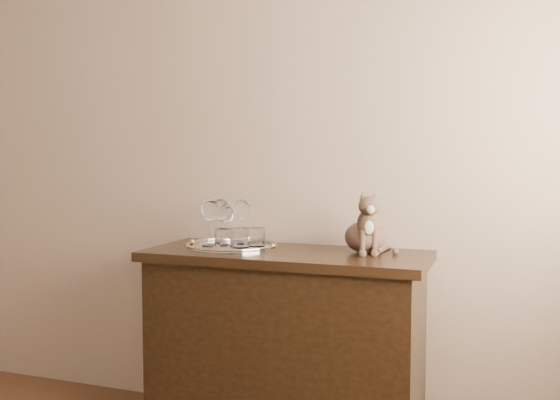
% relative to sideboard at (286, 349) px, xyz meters
% --- Properties ---
extents(wall_back, '(4.00, 0.10, 2.70)m').
position_rel_sideboard_xyz_m(wall_back, '(-0.60, 0.31, 0.93)').
color(wall_back, '#BDA78E').
rests_on(wall_back, ground).
extents(sideboard, '(1.20, 0.50, 0.85)m').
position_rel_sideboard_xyz_m(sideboard, '(0.00, 0.00, 0.00)').
color(sideboard, black).
rests_on(sideboard, ground).
extents(tray, '(0.40, 0.40, 0.01)m').
position_rel_sideboard_xyz_m(tray, '(-0.26, 0.02, 0.43)').
color(tray, silver).
rests_on(tray, sideboard).
extents(wine_glass_a, '(0.08, 0.08, 0.20)m').
position_rel_sideboard_xyz_m(wine_glass_a, '(-0.33, 0.05, 0.54)').
color(wine_glass_a, white).
rests_on(wine_glass_a, tray).
extents(wine_glass_b, '(0.07, 0.07, 0.20)m').
position_rel_sideboard_xyz_m(wine_glass_b, '(-0.26, 0.13, 0.53)').
color(wine_glass_b, white).
rests_on(wine_glass_b, tray).
extents(wine_glass_c, '(0.08, 0.08, 0.21)m').
position_rel_sideboard_xyz_m(wine_glass_c, '(-0.35, -0.02, 0.54)').
color(wine_glass_c, white).
rests_on(wine_glass_c, tray).
extents(wine_glass_d, '(0.07, 0.07, 0.18)m').
position_rel_sideboard_xyz_m(wine_glass_d, '(-0.30, 0.05, 0.52)').
color(wine_glass_d, white).
rests_on(wine_glass_d, tray).
extents(tumbler_a, '(0.08, 0.08, 0.09)m').
position_rel_sideboard_xyz_m(tumbler_a, '(-0.20, -0.02, 0.48)').
color(tumbler_a, silver).
rests_on(tumbler_a, tray).
extents(tumbler_b, '(0.08, 0.08, 0.09)m').
position_rel_sideboard_xyz_m(tumbler_b, '(-0.24, -0.11, 0.48)').
color(tumbler_b, white).
rests_on(tumbler_b, tray).
extents(tumbler_c, '(0.07, 0.07, 0.08)m').
position_rel_sideboard_xyz_m(tumbler_c, '(-0.15, 0.04, 0.47)').
color(tumbler_c, silver).
rests_on(tumbler_c, tray).
extents(cat, '(0.33, 0.32, 0.26)m').
position_rel_sideboard_xyz_m(cat, '(0.32, 0.09, 0.56)').
color(cat, '#4D3C2E').
rests_on(cat, sideboard).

